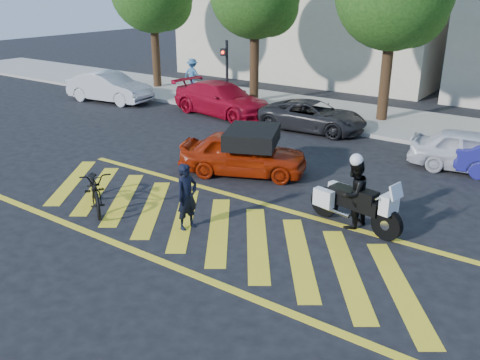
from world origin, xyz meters
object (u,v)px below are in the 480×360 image
Objects in this scene: parked_left at (222,99)px; parked_mid_right at (474,151)px; parked_far_left at (109,87)px; officer_moto at (354,194)px; parked_mid_left at (313,116)px; red_convertible at (243,153)px; bicycle at (95,188)px; officer_bike at (187,197)px; police_motorcycle at (354,203)px.

parked_mid_right is (10.84, -1.40, -0.07)m from parked_left.
officer_moto is at bearing -118.72° from parked_far_left.
parked_mid_left is (10.73, 1.05, -0.14)m from parked_far_left.
officer_moto is 4.49m from red_convertible.
bicycle is 0.44× the size of parked_left.
officer_bike is at bearing -131.60° from parked_far_left.
officer_bike is 9.68m from parked_mid_left.
officer_bike is 3.95m from officer_moto.
parked_left reaches higher than red_convertible.
officer_moto is 0.44× the size of red_convertible.
red_convertible is 7.16m from parked_mid_right.
parked_mid_left is 1.12× the size of parked_mid_right.
officer_bike is 0.37× the size of parked_far_left.
parked_mid_left is at bearing -82.70° from parked_left.
officer_moto is at bearing -120.28° from parked_left.
parked_far_left reaches higher than parked_mid_left.
bicycle is at bearing -140.05° from parked_far_left.
officer_bike reaches higher than parked_mid_left.
parked_far_left is at bearing 63.65° from officer_bike.
police_motorcycle is 16.74m from parked_far_left.
parked_left is (-9.35, 7.20, -0.14)m from officer_moto.
officer_bike is 9.39m from parked_mid_right.
red_convertible is at bearing 119.59° from parked_mid_right.
parked_mid_right is (1.49, 5.80, -0.20)m from officer_moto.
parked_mid_right reaches higher than bicycle.
parked_far_left reaches higher than parked_left.
red_convertible is 0.79× the size of parked_left.
parked_mid_right is at bearing -5.41° from bicycle.
officer_moto is (5.88, 2.84, 0.29)m from bicycle.
police_motorcycle is at bearing -132.74° from red_convertible.
parked_left is at bearing 75.30° from parked_mid_right.
parked_far_left is 1.16× the size of parked_mid_right.
officer_bike is 3.99m from red_convertible.
parked_left is at bearing -116.16° from officer_moto.
officer_bike is 2.76m from bicycle.
parked_far_left is 0.90× the size of parked_left.
parked_left reaches higher than bicycle.
parked_mid_left is (-0.59, 5.70, -0.07)m from red_convertible.
parked_mid_left is at bearing -134.77° from officer_moto.
officer_moto is 8.67m from parked_mid_left.
officer_moto is at bearing -132.91° from red_convertible.
officer_moto is 11.81m from parked_left.
parked_mid_left is at bearing 17.90° from officer_bike.
parked_mid_left reaches higher than police_motorcycle.
officer_moto reaches higher than officer_bike.
police_motorcycle is 1.47× the size of officer_moto.
parked_left reaches higher than parked_mid_right.
officer_bike is 0.43× the size of parked_mid_right.
officer_moto is at bearing -45.49° from officer_bike.
red_convertible is 0.91× the size of parked_mid_left.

